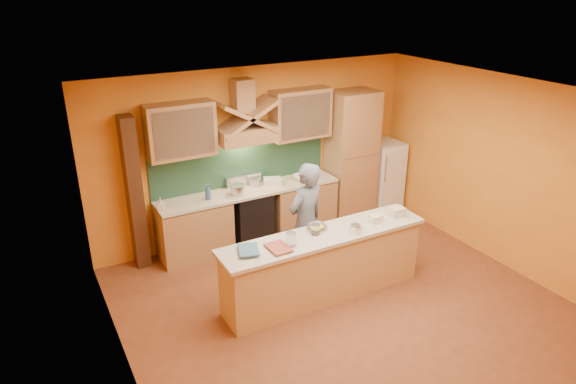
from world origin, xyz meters
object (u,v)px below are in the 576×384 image
fridge (383,176)px  mixing_bowl (317,227)px  kitchen_scale (355,229)px  person (306,221)px  stove (250,216)px

fridge → mixing_bowl: 3.07m
kitchen_scale → person: bearing=104.1°
person → kitchen_scale: 0.82m
stove → mixing_bowl: 1.82m
stove → mixing_bowl: mixing_bowl is taller
stove → kitchen_scale: (0.57, -2.07, 0.55)m
mixing_bowl → fridge: bearing=34.6°
stove → mixing_bowl: size_ratio=3.64×
person → kitchen_scale: bearing=96.6°
stove → kitchen_scale: bearing=-74.6°
person → kitchen_scale: (0.31, -0.75, 0.13)m
fridge → mixing_bowl: bearing=-145.4°
fridge → mixing_bowl: (-2.51, -1.73, 0.33)m
fridge → stove: bearing=180.0°
stove → fridge: fridge is taller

